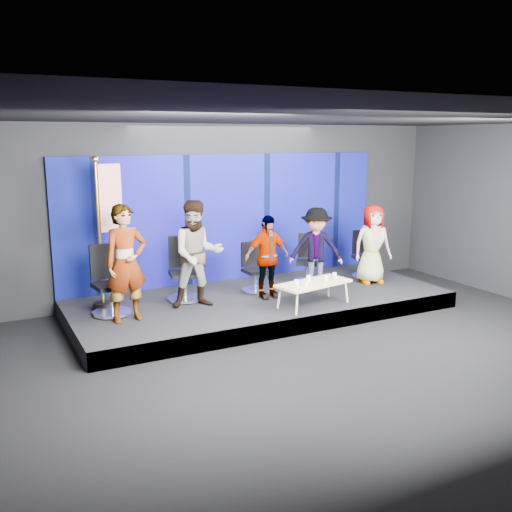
# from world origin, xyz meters

# --- Properties ---
(ground) EXTENTS (10.00, 10.00, 0.00)m
(ground) POSITION_xyz_m (0.00, 0.00, 0.00)
(ground) COLOR black
(ground) RESTS_ON ground
(room_walls) EXTENTS (10.02, 8.02, 3.51)m
(room_walls) POSITION_xyz_m (0.00, 0.00, 2.43)
(room_walls) COLOR black
(room_walls) RESTS_ON ground
(riser) EXTENTS (7.00, 3.00, 0.30)m
(riser) POSITION_xyz_m (0.00, 2.50, 0.15)
(riser) COLOR black
(riser) RESTS_ON ground
(backdrop) EXTENTS (7.00, 0.08, 2.60)m
(backdrop) POSITION_xyz_m (0.00, 3.95, 1.60)
(backdrop) COLOR #071058
(backdrop) RESTS_ON riser
(chair_a) EXTENTS (0.74, 0.74, 1.18)m
(chair_a) POSITION_xyz_m (-2.78, 2.65, 0.69)
(chair_a) COLOR silver
(chair_a) RESTS_ON riser
(panelist_a) EXTENTS (0.75, 0.54, 1.91)m
(panelist_a) POSITION_xyz_m (-2.60, 2.17, 1.25)
(panelist_a) COLOR black
(panelist_a) RESTS_ON riser
(chair_b) EXTENTS (0.76, 0.76, 1.16)m
(chair_b) POSITION_xyz_m (-1.36, 2.91, 0.68)
(chair_b) COLOR silver
(chair_b) RESTS_ON riser
(panelist_b) EXTENTS (1.03, 0.87, 1.88)m
(panelist_b) POSITION_xyz_m (-1.29, 2.40, 1.24)
(panelist_b) COLOR black
(panelist_b) RESTS_ON riser
(chair_c) EXTENTS (0.56, 0.56, 0.95)m
(chair_c) POSITION_xyz_m (0.06, 2.86, 0.61)
(chair_c) COLOR silver
(chair_c) RESTS_ON riser
(panelist_c) EXTENTS (0.92, 0.42, 1.55)m
(panelist_c) POSITION_xyz_m (0.06, 2.36, 1.07)
(panelist_c) COLOR black
(panelist_c) RESTS_ON riser
(chair_d) EXTENTS (0.78, 0.78, 0.99)m
(chair_d) POSITION_xyz_m (1.34, 2.98, 0.63)
(chair_d) COLOR silver
(chair_d) RESTS_ON riser
(panelist_d) EXTENTS (1.19, 1.07, 1.61)m
(panelist_d) POSITION_xyz_m (1.22, 2.49, 1.10)
(panelist_d) COLOR black
(panelist_d) RESTS_ON riser
(chair_e) EXTENTS (0.67, 0.67, 0.99)m
(chair_e) POSITION_xyz_m (2.67, 2.81, 0.63)
(chair_e) COLOR silver
(chair_e) RESTS_ON riser
(panelist_e) EXTENTS (0.88, 0.67, 1.61)m
(panelist_e) POSITION_xyz_m (2.49, 2.34, 1.10)
(panelist_e) COLOR black
(panelist_e) RESTS_ON riser
(coffee_table) EXTENTS (1.47, 0.84, 0.43)m
(coffee_table) POSITION_xyz_m (0.55, 1.52, 0.69)
(coffee_table) COLOR tan
(coffee_table) RESTS_ON riser
(mug_a) EXTENTS (0.08, 0.08, 0.10)m
(mug_a) POSITION_xyz_m (0.17, 1.47, 0.77)
(mug_a) COLOR silver
(mug_a) RESTS_ON coffee_table
(mug_b) EXTENTS (0.07, 0.07, 0.09)m
(mug_b) POSITION_xyz_m (0.31, 1.36, 0.77)
(mug_b) COLOR silver
(mug_b) RESTS_ON coffee_table
(mug_c) EXTENTS (0.09, 0.09, 0.10)m
(mug_c) POSITION_xyz_m (0.51, 1.63, 0.78)
(mug_c) COLOR silver
(mug_c) RESTS_ON coffee_table
(mug_d) EXTENTS (0.08, 0.08, 0.09)m
(mug_d) POSITION_xyz_m (0.80, 1.50, 0.77)
(mug_d) COLOR silver
(mug_d) RESTS_ON coffee_table
(mug_e) EXTENTS (0.08, 0.08, 0.09)m
(mug_e) POSITION_xyz_m (1.08, 1.64, 0.77)
(mug_e) COLOR silver
(mug_e) RESTS_ON coffee_table
(flag_stand) EXTENTS (0.60, 0.35, 2.64)m
(flag_stand) POSITION_xyz_m (-2.69, 3.06, 1.70)
(flag_stand) COLOR black
(flag_stand) RESTS_ON riser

